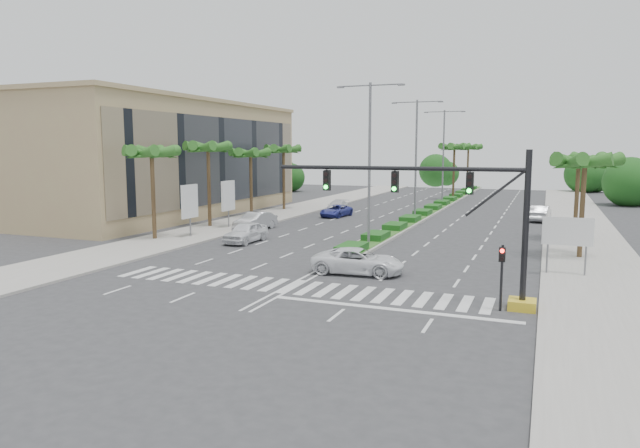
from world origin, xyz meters
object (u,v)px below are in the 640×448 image
object	(u,v)px
car_parked_a	(246,232)
car_right	(540,213)
car_parked_b	(255,221)
car_parked_d	(337,207)
car_parked_c	(336,211)
car_crossing	(358,261)

from	to	relation	value
car_parked_a	car_right	size ratio (longest dim) A/B	0.97
car_parked_b	car_right	xyz separation A→B (m)	(23.60, 16.15, -0.00)
car_parked_d	car_right	bearing A→B (deg)	-3.53
car_parked_c	car_right	bearing A→B (deg)	18.10
car_crossing	car_right	size ratio (longest dim) A/B	1.11
car_parked_a	car_parked_d	xyz separation A→B (m)	(-0.33, 21.68, -0.10)
car_parked_b	car_parked_c	distance (m)	12.53
car_parked_c	car_parked_a	bearing A→B (deg)	-85.46
car_parked_c	car_parked_d	world-z (taller)	car_parked_d
car_parked_a	car_parked_b	bearing A→B (deg)	112.40
car_parked_a	car_crossing	distance (m)	13.72
car_parked_a	car_parked_d	size ratio (longest dim) A/B	0.98
car_parked_c	car_crossing	distance (m)	27.99
car_parked_a	car_right	xyz separation A→B (m)	(21.06, 22.46, -0.01)
car_parked_b	car_parked_c	size ratio (longest dim) A/B	1.06
car_crossing	car_parked_c	bearing A→B (deg)	18.30
car_parked_a	car_parked_d	world-z (taller)	car_parked_a
car_parked_b	car_right	world-z (taller)	car_parked_b
car_parked_a	car_parked_d	distance (m)	21.68
car_parked_c	car_right	size ratio (longest dim) A/B	0.95
car_parked_c	car_right	distance (m)	20.73
car_parked_d	car_crossing	distance (m)	31.42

